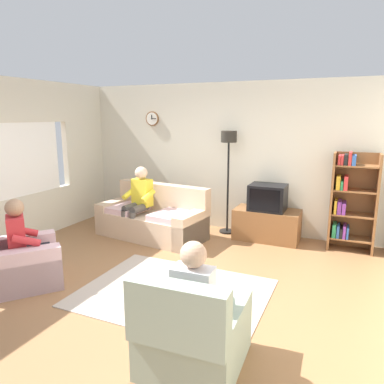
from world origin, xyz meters
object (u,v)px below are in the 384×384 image
object	(u,v)px
armchair_near_bookshelf	(193,335)
armchair_near_window	(20,263)
couch	(153,219)
person_in_left_armchair	(25,238)
tv_stand	(267,225)
bookshelf	(350,200)
person_on_couch	(138,198)
floor_lamp	(229,154)
tv	(268,197)
person_in_right_armchair	(197,296)

from	to	relation	value
armchair_near_bookshelf	armchair_near_window	bearing A→B (deg)	169.11
armchair_near_bookshelf	couch	bearing A→B (deg)	125.65
armchair_near_window	person_in_left_armchair	size ratio (longest dim) A/B	1.06
tv_stand	bookshelf	world-z (taller)	bookshelf
person_on_couch	floor_lamp	bearing A→B (deg)	32.51
couch	tv	world-z (taller)	tv
couch	person_in_left_armchair	world-z (taller)	person_in_left_armchair
couch	person_in_left_armchair	distance (m)	2.35
floor_lamp	person_in_right_armchair	world-z (taller)	floor_lamp
tv	armchair_near_bookshelf	size ratio (longest dim) A/B	0.66
armchair_near_bookshelf	person_on_couch	distance (m)	3.57
armchair_near_bookshelf	person_in_right_armchair	bearing A→B (deg)	92.54
bookshelf	armchair_near_bookshelf	world-z (taller)	bookshelf
person_on_couch	bookshelf	bearing A→B (deg)	13.84
tv_stand	bookshelf	size ratio (longest dim) A/B	0.70
armchair_near_window	couch	bearing A→B (deg)	76.37
person_in_right_armchair	bookshelf	bearing A→B (deg)	72.04
couch	floor_lamp	world-z (taller)	floor_lamp
bookshelf	armchair_near_bookshelf	distance (m)	3.77
armchair_near_window	person_on_couch	bearing A→B (deg)	81.05
person_in_left_armchair	armchair_near_bookshelf	bearing A→B (deg)	-12.61
couch	armchair_near_window	distance (m)	2.41
armchair_near_window	person_in_left_armchair	world-z (taller)	person_in_left_armchair
floor_lamp	person_on_couch	distance (m)	1.77
bookshelf	person_in_left_armchair	bearing A→B (deg)	-140.80
tv	bookshelf	bearing A→B (deg)	4.28
armchair_near_window	person_in_right_armchair	size ratio (longest dim) A/B	1.06
floor_lamp	armchair_near_window	bearing A→B (deg)	-118.82
floor_lamp	person_in_left_armchair	xyz separation A→B (m)	(-1.64, -3.02, -0.85)
tv	armchair_near_window	distance (m)	3.88
armchair_near_window	person_in_right_armchair	distance (m)	2.65
bookshelf	tv	bearing A→B (deg)	-175.72
floor_lamp	armchair_near_bookshelf	distance (m)	3.88
tv	person_in_left_armchair	world-z (taller)	person_in_left_armchair
tv	armchair_near_bookshelf	world-z (taller)	tv
armchair_near_window	armchair_near_bookshelf	xyz separation A→B (m)	(2.61, -0.50, 0.00)
couch	tv_stand	bearing A→B (deg)	19.09
bookshelf	armchair_near_window	size ratio (longest dim) A/B	1.32
person_in_left_armchair	floor_lamp	bearing A→B (deg)	61.45
couch	floor_lamp	bearing A→B (deg)	33.53
tv_stand	floor_lamp	distance (m)	1.41
floor_lamp	armchair_near_bookshelf	xyz separation A→B (m)	(0.91, -3.59, -1.16)
armchair_near_bookshelf	tv_stand	bearing A→B (deg)	92.53
bookshelf	floor_lamp	distance (m)	2.13
tv_stand	bookshelf	xyz separation A→B (m)	(1.28, 0.07, 0.54)
armchair_near_window	tv	bearing A→B (deg)	50.45
armchair_near_window	bookshelf	bearing A→B (deg)	39.41
couch	person_on_couch	size ratio (longest dim) A/B	1.61
person_in_left_armchair	bookshelf	bearing A→B (deg)	39.20
couch	armchair_near_bookshelf	bearing A→B (deg)	-54.35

